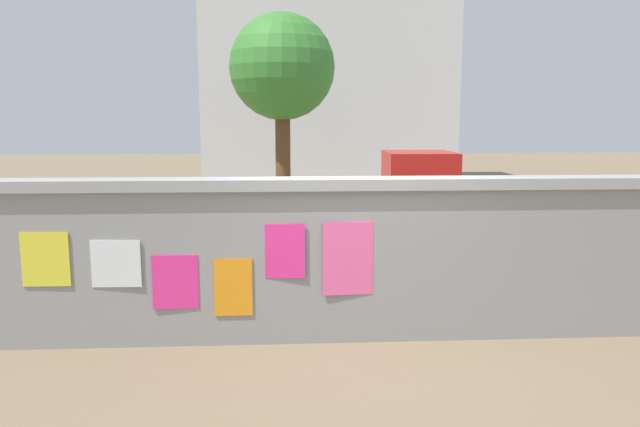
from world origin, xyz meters
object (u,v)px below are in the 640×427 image
motorcycle (553,251)px  person_walking (435,236)px  bicycle_far (146,243)px  person_bystander (153,231)px  auto_rickshaw_truck (364,204)px  tree_roadside (282,69)px  bicycle_near (300,276)px

motorcycle → person_walking: (-2.19, -1.43, 0.52)m
bicycle_far → person_walking: 5.14m
person_walking → person_bystander: bearing=170.8°
bicycle_far → person_bystander: (0.64, -2.32, 0.62)m
auto_rickshaw_truck → bicycle_far: bearing=-170.2°
tree_roadside → motorcycle: bearing=-60.3°
motorcycle → person_bystander: person_bystander is taller
bicycle_far → tree_roadside: tree_roadside is taller
bicycle_far → person_bystander: size_ratio=1.04×
bicycle_near → auto_rickshaw_truck: bearing=67.4°
auto_rickshaw_truck → motorcycle: 3.39m
person_bystander → tree_roadside: tree_roadside is taller
motorcycle → person_bystander: size_ratio=1.17×
tree_roadside → auto_rickshaw_truck: bearing=-73.7°
bicycle_far → tree_roadside: bearing=67.9°
motorcycle → bicycle_far: size_ratio=1.13×
motorcycle → tree_roadside: tree_roadside is taller
person_bystander → tree_roadside: bearing=78.2°
bicycle_near → bicycle_far: same height
bicycle_far → person_bystander: bearing=-74.5°
auto_rickshaw_truck → person_walking: 3.57m
auto_rickshaw_truck → bicycle_near: size_ratio=2.18×
auto_rickshaw_truck → tree_roadside: tree_roadside is taller
bicycle_far → person_walking: bearing=-34.6°
person_walking → person_bystander: 3.61m
auto_rickshaw_truck → bicycle_far: 3.88m
person_walking → tree_roadside: 9.22m
motorcycle → bicycle_far: 6.56m
auto_rickshaw_truck → bicycle_near: auto_rickshaw_truck is taller
person_bystander → tree_roadside: 8.64m
motorcycle → bicycle_near: bicycle_near is taller
bicycle_near → tree_roadside: size_ratio=0.33×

